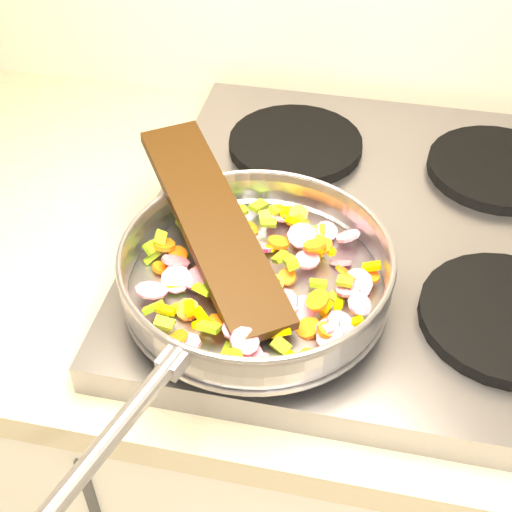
# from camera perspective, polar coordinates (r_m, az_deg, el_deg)

# --- Properties ---
(cooktop) EXTENTS (0.60, 0.60, 0.04)m
(cooktop) POSITION_cam_1_polar(r_m,az_deg,el_deg) (0.93, 10.20, 1.62)
(cooktop) COLOR #939399
(cooktop) RESTS_ON counter_top
(grate_fl) EXTENTS (0.19, 0.19, 0.02)m
(grate_fl) POSITION_cam_1_polar(r_m,az_deg,el_deg) (0.81, -0.15, -1.87)
(grate_fl) COLOR black
(grate_fl) RESTS_ON cooktop
(grate_fr) EXTENTS (0.19, 0.19, 0.02)m
(grate_fr) POSITION_cam_1_polar(r_m,az_deg,el_deg) (0.82, 19.43, -4.64)
(grate_fr) COLOR black
(grate_fr) RESTS_ON cooktop
(grate_bl) EXTENTS (0.19, 0.19, 0.02)m
(grate_bl) POSITION_cam_1_polar(r_m,az_deg,el_deg) (1.03, 3.18, 8.93)
(grate_bl) COLOR black
(grate_bl) RESTS_ON cooktop
(grate_br) EXTENTS (0.19, 0.19, 0.02)m
(grate_br) POSITION_cam_1_polar(r_m,az_deg,el_deg) (1.03, 18.78, 6.67)
(grate_br) COLOR black
(grate_br) RESTS_ON cooktop
(saute_pan) EXTENTS (0.33, 0.49, 0.06)m
(saute_pan) POSITION_cam_1_polar(r_m,az_deg,el_deg) (0.77, -0.09, -1.10)
(saute_pan) COLOR #9E9EA5
(saute_pan) RESTS_ON grate_fl
(vegetable_heap) EXTENTS (0.27, 0.27, 0.05)m
(vegetable_heap) POSITION_cam_1_polar(r_m,az_deg,el_deg) (0.77, 0.12, -1.98)
(vegetable_heap) COLOR #FDC500
(vegetable_heap) RESTS_ON saute_pan
(wooden_spatula) EXTENTS (0.24, 0.29, 0.07)m
(wooden_spatula) POSITION_cam_1_polar(r_m,az_deg,el_deg) (0.79, -3.49, 2.69)
(wooden_spatula) COLOR black
(wooden_spatula) RESTS_ON saute_pan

